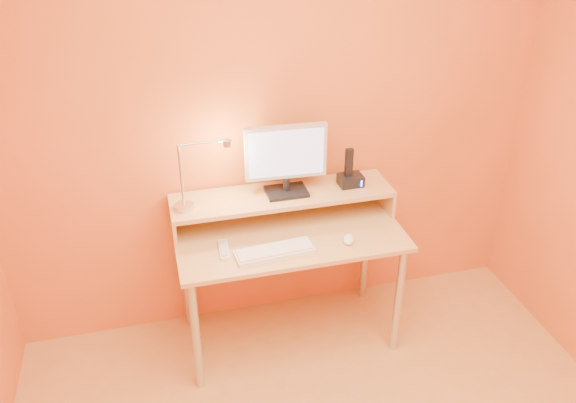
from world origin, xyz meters
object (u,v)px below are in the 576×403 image
object	(u,v)px
lamp_base	(184,207)
remote_control	(224,250)
phone_dock	(351,180)
mouse	(349,239)
keyboard	(274,252)
monitor_panel	(286,152)

from	to	relation	value
lamp_base	remote_control	distance (m)	0.30
phone_dock	mouse	bearing A→B (deg)	-111.16
mouse	keyboard	bearing A→B (deg)	-156.67
keyboard	mouse	xyz separation A→B (m)	(0.40, 0.01, 0.01)
phone_dock	lamp_base	bearing A→B (deg)	-179.35
mouse	remote_control	size ratio (longest dim) A/B	0.58
monitor_panel	remote_control	distance (m)	0.60
monitor_panel	lamp_base	bearing A→B (deg)	-172.86
lamp_base	phone_dock	distance (m)	0.91
lamp_base	keyboard	xyz separation A→B (m)	(0.41, -0.28, -0.16)
lamp_base	mouse	distance (m)	0.86
phone_dock	remote_control	xyz separation A→B (m)	(-0.75, -0.23, -0.18)
monitor_panel	lamp_base	size ratio (longest dim) A/B	4.31
keyboard	mouse	size ratio (longest dim) A/B	4.05
keyboard	remote_control	size ratio (longest dim) A/B	2.36
mouse	phone_dock	bearing A→B (deg)	91.96
phone_dock	remote_control	bearing A→B (deg)	-164.23
keyboard	monitor_panel	bearing A→B (deg)	61.52
monitor_panel	mouse	xyz separation A→B (m)	(0.25, -0.31, -0.38)
phone_dock	mouse	xyz separation A→B (m)	(-0.11, -0.30, -0.17)
lamp_base	keyboard	distance (m)	0.52
monitor_panel	phone_dock	world-z (taller)	monitor_panel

